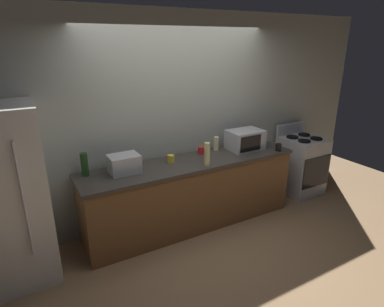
{
  "coord_description": "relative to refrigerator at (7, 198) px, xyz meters",
  "views": [
    {
      "loc": [
        -1.87,
        -2.89,
        2.33
      ],
      "look_at": [
        0.0,
        0.4,
        1.0
      ],
      "focal_mm": 30.06,
      "sensor_mm": 36.0,
      "label": 1
    }
  ],
  "objects": [
    {
      "name": "toaster_oven",
      "position": [
        1.19,
        0.06,
        0.1
      ],
      "size": [
        0.34,
        0.26,
        0.21
      ],
      "primitive_type": "cube",
      "color": "#B7BABF",
      "rests_on": "counter_run"
    },
    {
      "name": "bottle_vinegar",
      "position": [
        2.13,
        -0.22,
        0.15
      ],
      "size": [
        0.07,
        0.07,
        0.29
      ],
      "primitive_type": "cylinder",
      "color": "beige",
      "rests_on": "counter_run"
    },
    {
      "name": "refrigerator",
      "position": [
        0.0,
        0.0,
        0.0
      ],
      "size": [
        0.72,
        0.73,
        1.8
      ],
      "color": "white",
      "rests_on": "ground_plane"
    },
    {
      "name": "back_wall",
      "position": [
        2.05,
        0.41,
        0.45
      ],
      "size": [
        6.4,
        0.1,
        2.7
      ],
      "primitive_type": "cube",
      "color": "#9EA399",
      "rests_on": "ground_plane"
    },
    {
      "name": "mug_red",
      "position": [
        2.29,
        0.18,
        0.05
      ],
      "size": [
        0.09,
        0.09,
        0.1
      ],
      "primitive_type": "cylinder",
      "color": "red",
      "rests_on": "counter_run"
    },
    {
      "name": "mug_yellow",
      "position": [
        1.81,
        0.1,
        0.04
      ],
      "size": [
        0.09,
        0.09,
        0.09
      ],
      "primitive_type": "cylinder",
      "color": "yellow",
      "rests_on": "counter_run"
    },
    {
      "name": "bottle_wine",
      "position": [
        0.78,
        0.19,
        0.13
      ],
      "size": [
        0.08,
        0.08,
        0.26
      ],
      "primitive_type": "cylinder",
      "color": "#1E3F19",
      "rests_on": "counter_run"
    },
    {
      "name": "microwave",
      "position": [
        2.92,
        0.05,
        0.13
      ],
      "size": [
        0.48,
        0.35,
        0.27
      ],
      "color": "#B7BABF",
      "rests_on": "counter_run"
    },
    {
      "name": "counter_run",
      "position": [
        2.05,
        0.0,
        -0.45
      ],
      "size": [
        2.84,
        0.64,
        0.9
      ],
      "color": "brown",
      "rests_on": "ground_plane"
    },
    {
      "name": "stove_range",
      "position": [
        4.05,
        0.0,
        -0.44
      ],
      "size": [
        0.6,
        0.61,
        1.08
      ],
      "color": "#B7BABF",
      "rests_on": "ground_plane"
    },
    {
      "name": "mug_black",
      "position": [
        3.28,
        -0.23,
        0.05
      ],
      "size": [
        0.08,
        0.08,
        0.1
      ],
      "primitive_type": "cylinder",
      "color": "black",
      "rests_on": "counter_run"
    },
    {
      "name": "ground_plane",
      "position": [
        2.05,
        -0.4,
        -0.9
      ],
      "size": [
        8.0,
        8.0,
        0.0
      ],
      "primitive_type": "plane",
      "color": "#93704C"
    },
    {
      "name": "bottle_hand_soap",
      "position": [
        2.55,
        0.21,
        0.09
      ],
      "size": [
        0.07,
        0.07,
        0.19
      ],
      "primitive_type": "cylinder",
      "color": "beige",
      "rests_on": "counter_run"
    }
  ]
}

